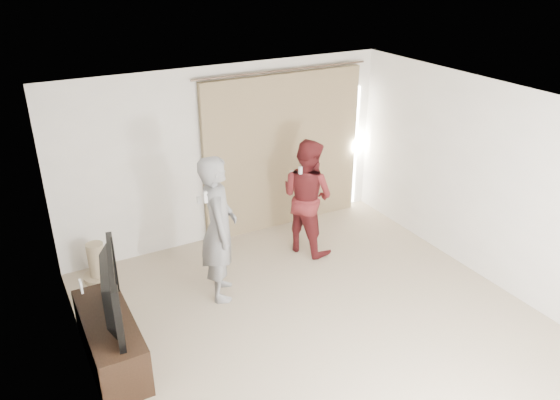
% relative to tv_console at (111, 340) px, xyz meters
% --- Properties ---
extents(floor, '(5.50, 5.50, 0.00)m').
position_rel_tv_console_xyz_m(floor, '(2.27, -0.71, -0.27)').
color(floor, tan).
rests_on(floor, ground).
extents(wall_back, '(5.00, 0.04, 2.60)m').
position_rel_tv_console_xyz_m(wall_back, '(2.27, 2.04, 1.03)').
color(wall_back, white).
rests_on(wall_back, ground).
extents(wall_left, '(0.04, 5.50, 2.60)m').
position_rel_tv_console_xyz_m(wall_left, '(-0.23, -0.71, 1.03)').
color(wall_left, white).
rests_on(wall_left, ground).
extents(ceiling, '(5.00, 5.50, 0.01)m').
position_rel_tv_console_xyz_m(ceiling, '(2.27, -0.71, 2.33)').
color(ceiling, white).
rests_on(ceiling, wall_back).
extents(curtain, '(2.80, 0.11, 2.46)m').
position_rel_tv_console_xyz_m(curtain, '(3.18, 1.97, 0.93)').
color(curtain, '#9C855F').
rests_on(curtain, ground).
extents(tv_console, '(0.49, 1.42, 0.55)m').
position_rel_tv_console_xyz_m(tv_console, '(0.00, 0.00, 0.00)').
color(tv_console, black).
rests_on(tv_console, ground).
extents(tv, '(0.37, 1.21, 0.69)m').
position_rel_tv_console_xyz_m(tv, '(0.00, 0.00, 0.62)').
color(tv, black).
rests_on(tv, tv_console).
extents(scratching_post, '(0.40, 0.40, 0.54)m').
position_rel_tv_console_xyz_m(scratching_post, '(0.20, 1.69, -0.06)').
color(scratching_post, tan).
rests_on(scratching_post, ground).
extents(person_man, '(0.65, 0.79, 1.87)m').
position_rel_tv_console_xyz_m(person_man, '(1.52, 0.61, 0.66)').
color(person_man, gray).
rests_on(person_man, ground).
extents(person_woman, '(0.90, 1.00, 1.68)m').
position_rel_tv_console_xyz_m(person_woman, '(3.06, 1.08, 0.57)').
color(person_woman, maroon).
rests_on(person_woman, ground).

